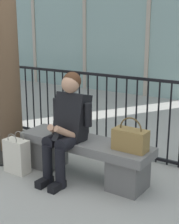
# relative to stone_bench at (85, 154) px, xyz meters

# --- Properties ---
(ground_plane) EXTENTS (60.00, 60.00, 0.00)m
(ground_plane) POSITION_rel_stone_bench_xyz_m (0.00, 0.00, -0.27)
(ground_plane) COLOR #9E9B93
(stone_bench) EXTENTS (1.60, 0.44, 0.45)m
(stone_bench) POSITION_rel_stone_bench_xyz_m (0.00, 0.00, 0.00)
(stone_bench) COLOR slate
(stone_bench) RESTS_ON ground
(seated_person_with_phone) EXTENTS (0.52, 0.66, 1.21)m
(seated_person_with_phone) POSITION_rel_stone_bench_xyz_m (-0.14, -0.13, 0.38)
(seated_person_with_phone) COLOR black
(seated_person_with_phone) RESTS_ON ground
(handbag_on_bench) EXTENTS (0.36, 0.17, 0.35)m
(handbag_on_bench) POSITION_rel_stone_bench_xyz_m (0.58, -0.01, 0.30)
(handbag_on_bench) COLOR olive
(handbag_on_bench) RESTS_ON stone_bench
(shopping_bag) EXTENTS (0.30, 0.16, 0.50)m
(shopping_bag) POSITION_rel_stone_bench_xyz_m (-0.73, -0.36, -0.06)
(shopping_bag) COLOR beige
(shopping_bag) RESTS_ON ground
(plaza_railing) EXTENTS (9.15, 0.04, 1.07)m
(plaza_railing) POSITION_rel_stone_bench_xyz_m (0.00, 0.84, 0.27)
(plaza_railing) COLOR black
(plaza_railing) RESTS_ON ground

